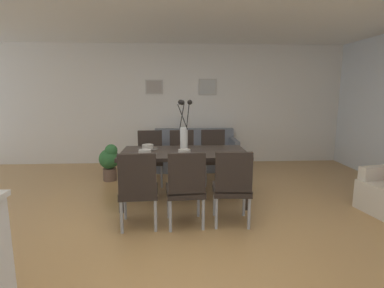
% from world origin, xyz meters
% --- Properties ---
extents(ground_plane, '(9.00, 9.00, 0.00)m').
position_xyz_m(ground_plane, '(0.00, 0.00, 0.00)').
color(ground_plane, tan).
extents(back_wall_panel, '(9.00, 0.10, 2.60)m').
position_xyz_m(back_wall_panel, '(0.00, 3.25, 1.30)').
color(back_wall_panel, silver).
rests_on(back_wall_panel, ground).
extents(ceiling_panel, '(9.00, 7.20, 0.08)m').
position_xyz_m(ceiling_panel, '(0.00, 0.40, 2.64)').
color(ceiling_panel, white).
extents(dining_table, '(1.80, 0.93, 0.74)m').
position_xyz_m(dining_table, '(0.03, 0.81, 0.66)').
color(dining_table, black).
rests_on(dining_table, ground).
extents(dining_chair_near_left, '(0.47, 0.47, 0.92)m').
position_xyz_m(dining_chair_near_left, '(-0.52, -0.07, 0.51)').
color(dining_chair_near_left, black).
rests_on(dining_chair_near_left, ground).
extents(dining_chair_near_right, '(0.46, 0.46, 0.92)m').
position_xyz_m(dining_chair_near_right, '(-0.54, 1.66, 0.51)').
color(dining_chair_near_right, black).
rests_on(dining_chair_near_right, ground).
extents(dining_chair_far_left, '(0.47, 0.47, 0.92)m').
position_xyz_m(dining_chair_far_left, '(0.02, -0.07, 0.51)').
color(dining_chair_far_left, black).
rests_on(dining_chair_far_left, ground).
extents(dining_chair_far_right, '(0.47, 0.47, 0.92)m').
position_xyz_m(dining_chair_far_right, '(0.02, 1.68, 0.51)').
color(dining_chair_far_right, black).
rests_on(dining_chair_far_right, ground).
extents(dining_chair_mid_left, '(0.47, 0.47, 0.92)m').
position_xyz_m(dining_chair_mid_left, '(0.57, -0.04, 0.51)').
color(dining_chair_mid_left, black).
rests_on(dining_chair_mid_left, ground).
extents(dining_chair_mid_right, '(0.47, 0.47, 0.92)m').
position_xyz_m(dining_chair_mid_right, '(0.58, 1.70, 0.51)').
color(dining_chair_mid_right, black).
rests_on(dining_chair_mid_right, ground).
extents(centerpiece_vase, '(0.21, 0.23, 0.73)m').
position_xyz_m(centerpiece_vase, '(0.03, 0.81, 1.02)').
color(centerpiece_vase, silver).
rests_on(centerpiece_vase, dining_table).
extents(placemat_near_left, '(0.32, 0.32, 0.01)m').
position_xyz_m(placemat_near_left, '(-0.51, 0.61, 0.74)').
color(placemat_near_left, '#4C4742').
rests_on(placemat_near_left, dining_table).
extents(bowl_near_left, '(0.17, 0.17, 0.07)m').
position_xyz_m(bowl_near_left, '(-0.51, 0.61, 0.78)').
color(bowl_near_left, '#B2ADA3').
rests_on(bowl_near_left, dining_table).
extents(placemat_near_right, '(0.32, 0.32, 0.01)m').
position_xyz_m(placemat_near_right, '(-0.51, 1.02, 0.74)').
color(placemat_near_right, '#4C4742').
rests_on(placemat_near_right, dining_table).
extents(bowl_near_right, '(0.17, 0.17, 0.07)m').
position_xyz_m(bowl_near_right, '(-0.51, 1.02, 0.78)').
color(bowl_near_right, '#B2ADA3').
rests_on(bowl_near_right, dining_table).
extents(placemat_far_left, '(0.32, 0.32, 0.01)m').
position_xyz_m(placemat_far_left, '(0.03, 0.61, 0.74)').
color(placemat_far_left, '#4C4742').
rests_on(placemat_far_left, dining_table).
extents(bowl_far_left, '(0.17, 0.17, 0.07)m').
position_xyz_m(bowl_far_left, '(0.03, 0.61, 0.78)').
color(bowl_far_left, '#B2ADA3').
rests_on(bowl_far_left, dining_table).
extents(sofa, '(1.70, 0.84, 0.80)m').
position_xyz_m(sofa, '(0.31, 2.70, 0.28)').
color(sofa, slate).
rests_on(sofa, ground).
extents(framed_picture_left, '(0.37, 0.03, 0.30)m').
position_xyz_m(framed_picture_left, '(-0.56, 3.18, 1.69)').
color(framed_picture_left, '#B2ADA3').
extents(framed_picture_center, '(0.39, 0.03, 0.35)m').
position_xyz_m(framed_picture_center, '(0.61, 3.18, 1.69)').
color(framed_picture_center, '#B2ADA3').
extents(potted_plant, '(0.36, 0.36, 0.67)m').
position_xyz_m(potted_plant, '(-1.29, 1.87, 0.37)').
color(potted_plant, brown).
rests_on(potted_plant, ground).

